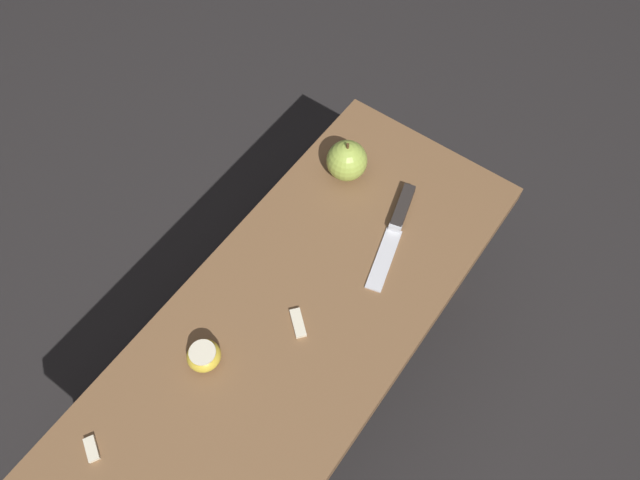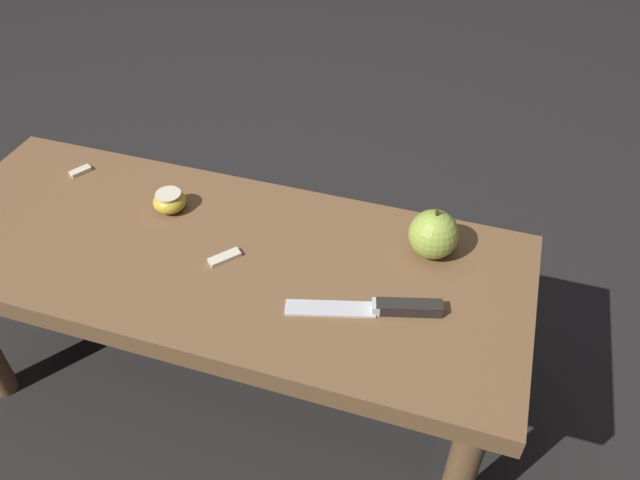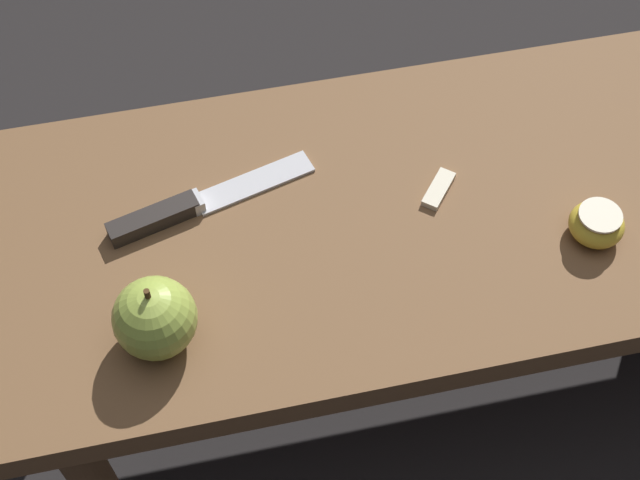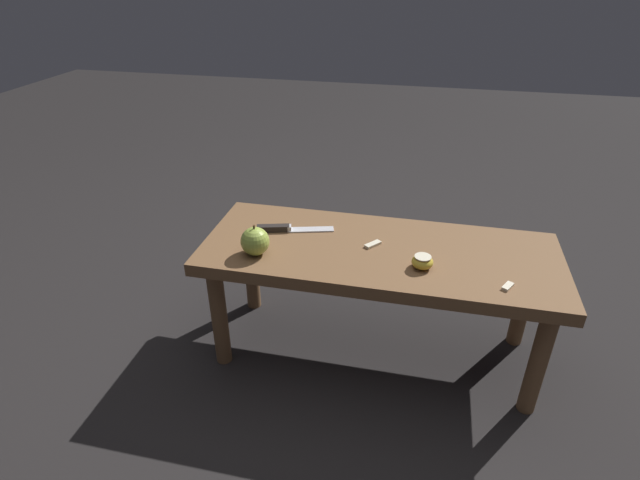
% 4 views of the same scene
% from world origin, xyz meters
% --- Properties ---
extents(ground_plane, '(8.00, 8.00, 0.00)m').
position_xyz_m(ground_plane, '(0.00, 0.00, 0.00)').
color(ground_plane, black).
extents(wooden_bench, '(1.08, 0.43, 0.41)m').
position_xyz_m(wooden_bench, '(0.00, 0.00, 0.35)').
color(wooden_bench, brown).
rests_on(wooden_bench, ground_plane).
extents(knife, '(0.25, 0.09, 0.02)m').
position_xyz_m(knife, '(-0.31, 0.04, 0.41)').
color(knife, silver).
rests_on(knife, wooden_bench).
extents(apple_whole, '(0.09, 0.09, 0.10)m').
position_xyz_m(apple_whole, '(-0.35, -0.11, 0.45)').
color(apple_whole, '#9EB747').
rests_on(apple_whole, wooden_bench).
extents(apple_cut, '(0.06, 0.06, 0.04)m').
position_xyz_m(apple_cut, '(0.13, -0.08, 0.43)').
color(apple_cut, gold).
rests_on(apple_cut, wooden_bench).
extents(apple_slice_near_knife, '(0.05, 0.06, 0.01)m').
position_xyz_m(apple_slice_near_knife, '(-0.02, 0.01, 0.41)').
color(apple_slice_near_knife, beige).
rests_on(apple_slice_near_knife, wooden_bench).
extents(apple_slice_center, '(0.04, 0.04, 0.01)m').
position_xyz_m(apple_slice_center, '(0.36, -0.13, 0.41)').
color(apple_slice_center, beige).
rests_on(apple_slice_center, wooden_bench).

